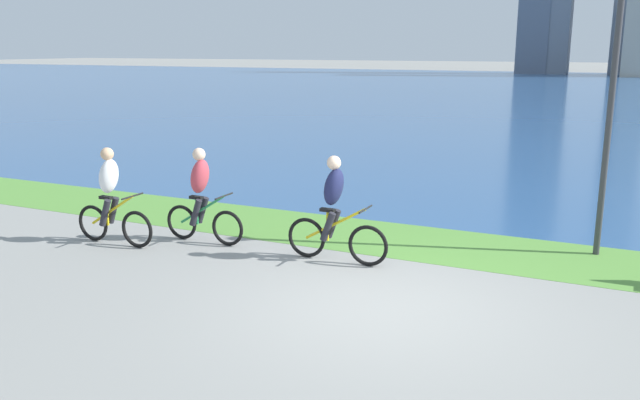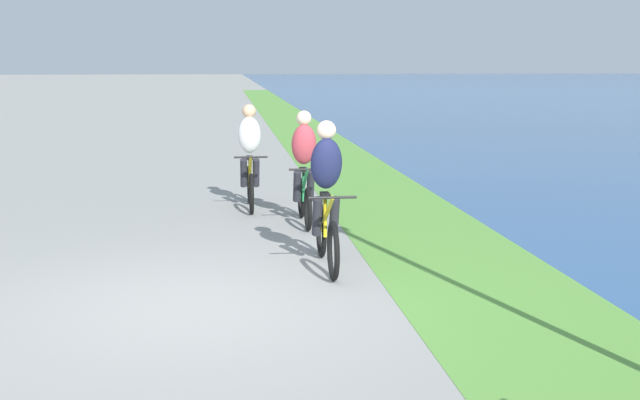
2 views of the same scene
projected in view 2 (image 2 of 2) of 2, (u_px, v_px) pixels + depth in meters
ground_plane at (196, 306)px, 7.60m from camera, size 300.00×300.00×0.00m
grass_strip_bayside at (494, 295)px, 7.96m from camera, size 120.00×2.10×0.01m
cyclist_lead at (326, 195)px, 8.93m from camera, size 1.71×0.52×1.69m
cyclist_trailing at (304, 167)px, 11.37m from camera, size 1.57×0.52×1.65m
cyclist_distant_rear at (250, 157)px, 12.58m from camera, size 1.61×0.52×1.68m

